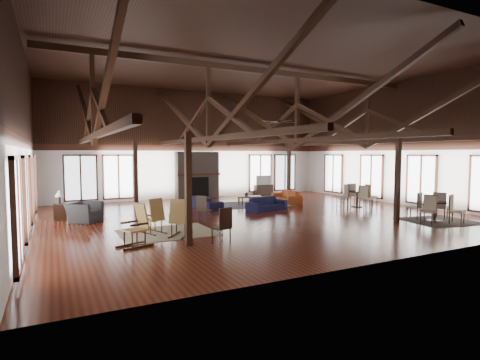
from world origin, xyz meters
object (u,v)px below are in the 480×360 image
sofa_orange (287,196)px  sofa_navy_front (267,204)px  tv_console (263,189)px  coffee_table (249,197)px  armchair (84,212)px  cafe_table_near (435,208)px  cafe_table_far (357,196)px  sofa_navy_left (206,203)px

sofa_orange → sofa_navy_front: bearing=-43.1°
tv_console → coffee_table: bearing=-128.2°
sofa_navy_front → armchair: 7.42m
cafe_table_near → coffee_table: bearing=119.6°
armchair → tv_console: bearing=-28.1°
armchair → coffee_table: bearing=-44.2°
coffee_table → tv_console: size_ratio=1.07×
coffee_table → cafe_table_far: 5.09m
armchair → sofa_orange: bearing=-46.3°
armchair → cafe_table_far: size_ratio=0.54×
coffee_table → cafe_table_near: bearing=-39.3°
armchair → cafe_table_far: (11.77, -1.51, 0.16)m
sofa_navy_left → cafe_table_far: cafe_table_far is taller
armchair → cafe_table_far: 11.87m
cafe_table_far → armchair: bearing=172.7°
sofa_navy_front → coffee_table: bearing=70.1°
coffee_table → sofa_orange: bearing=21.8°
sofa_navy_front → tv_console: 6.55m
sofa_orange → armchair: armchair is taller
cafe_table_near → sofa_orange: bearing=104.3°
sofa_orange → tv_console: size_ratio=1.71×
coffee_table → cafe_table_far: cafe_table_far is taller
armchair → cafe_table_near: 12.85m
coffee_table → cafe_table_near: (3.98, -7.01, 0.13)m
sofa_navy_front → coffee_table: 1.90m
sofa_navy_left → sofa_orange: 4.56m
armchair → cafe_table_near: cafe_table_near is taller
sofa_orange → cafe_table_far: bearing=42.9°
cafe_table_near → cafe_table_far: bearing=86.6°
sofa_navy_front → armchair: armchair is taller
tv_console → armchair: bearing=-153.9°
sofa_navy_left → coffee_table: size_ratio=1.50×
sofa_navy_left → coffee_table: (2.37, 0.23, 0.10)m
sofa_navy_left → tv_console: bearing=-61.8°
cafe_table_near → tv_console: (-0.96, 10.85, -0.21)m
armchair → cafe_table_near: size_ratio=0.55×
cafe_table_near → cafe_table_far: (0.24, 4.17, 0.01)m
sofa_navy_front → armchair: (-7.40, 0.56, 0.07)m
sofa_orange → coffee_table: (-2.19, -0.03, 0.08)m
coffee_table → armchair: bearing=-148.9°
coffee_table → armchair: 7.66m
sofa_orange → coffee_table: bearing=-81.9°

